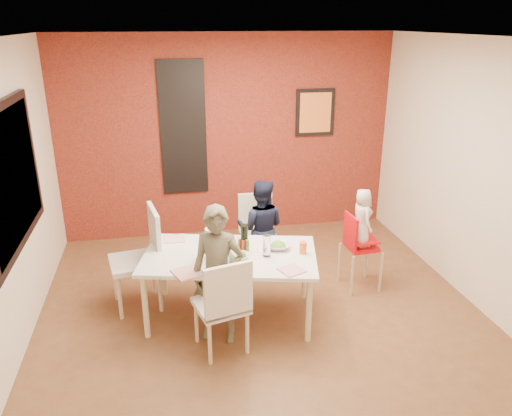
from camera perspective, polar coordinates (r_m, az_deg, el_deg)
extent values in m
plane|color=brown|center=(5.27, 0.64, -11.90)|extent=(4.50, 4.50, 0.00)
cube|color=silver|center=(4.44, 0.79, 18.92)|extent=(4.50, 4.50, 0.02)
cube|color=beige|center=(6.82, -3.20, 8.09)|extent=(4.50, 0.02, 2.70)
cube|color=beige|center=(2.73, 10.68, -12.86)|extent=(4.50, 0.02, 2.70)
cube|color=beige|center=(4.78, -26.73, 0.26)|extent=(0.02, 4.50, 2.70)
cube|color=beige|center=(5.57, 24.03, 3.40)|extent=(0.02, 4.50, 2.70)
cube|color=maroon|center=(6.80, -3.17, 8.05)|extent=(4.50, 0.02, 2.70)
cube|color=black|center=(4.90, -26.20, 3.29)|extent=(0.05, 1.70, 1.30)
cube|color=black|center=(4.89, -26.03, 3.30)|extent=(0.02, 1.55, 1.15)
cube|color=silver|center=(6.70, -8.33, 8.98)|extent=(0.55, 0.03, 1.70)
cube|color=black|center=(6.69, -8.33, 8.98)|extent=(0.60, 0.03, 1.76)
cube|color=black|center=(6.98, 6.77, 10.79)|extent=(0.54, 0.03, 0.64)
cube|color=orange|center=(6.97, 6.81, 10.77)|extent=(0.44, 0.01, 0.54)
cube|color=silver|center=(4.90, -3.03, -5.48)|extent=(1.85, 1.30, 0.04)
cylinder|color=beige|center=(4.86, -12.54, -10.93)|extent=(0.06, 0.06, 0.66)
cylinder|color=beige|center=(5.52, -10.56, -6.71)|extent=(0.06, 0.06, 0.66)
cylinder|color=beige|center=(4.72, 6.07, -11.54)|extent=(0.06, 0.06, 0.66)
cylinder|color=beige|center=(5.40, 5.58, -7.10)|extent=(0.06, 0.06, 0.66)
cube|color=silver|center=(4.56, -4.05, -11.05)|extent=(0.53, 0.53, 0.05)
cube|color=silver|center=(4.27, -3.15, -9.50)|extent=(0.43, 0.14, 0.50)
cylinder|color=beige|center=(4.87, -2.77, -11.90)|extent=(0.04, 0.04, 0.43)
cylinder|color=beige|center=(4.60, -1.01, -14.08)|extent=(0.04, 0.04, 0.43)
cylinder|color=beige|center=(4.77, -6.82, -12.82)|extent=(0.04, 0.04, 0.43)
cylinder|color=beige|center=(4.50, -5.30, -15.13)|extent=(0.04, 0.04, 0.43)
cube|color=silver|center=(5.97, 0.23, -3.14)|extent=(0.42, 0.42, 0.05)
cube|color=silver|center=(6.05, -0.10, -0.39)|extent=(0.41, 0.04, 0.47)
cylinder|color=#C4AF92|center=(5.89, -1.08, -5.87)|extent=(0.03, 0.03, 0.41)
cylinder|color=#C4AF92|center=(6.19, -1.61, -4.49)|extent=(0.03, 0.03, 0.41)
cylinder|color=#C4AF92|center=(5.95, 2.15, -5.60)|extent=(0.03, 0.03, 0.41)
cylinder|color=#C4AF92|center=(6.25, 1.47, -4.25)|extent=(0.03, 0.03, 0.41)
cube|color=beige|center=(5.30, -13.66, -6.05)|extent=(0.57, 0.57, 0.06)
cube|color=beige|center=(5.21, -11.49, -2.96)|extent=(0.13, 0.49, 0.56)
cylinder|color=beige|center=(5.59, -15.79, -7.85)|extent=(0.04, 0.04, 0.48)
cylinder|color=beige|center=(5.62, -11.69, -7.27)|extent=(0.04, 0.04, 0.48)
cylinder|color=beige|center=(5.23, -15.31, -9.86)|extent=(0.04, 0.04, 0.48)
cylinder|color=beige|center=(5.27, -10.92, -9.23)|extent=(0.04, 0.04, 0.48)
cube|color=red|center=(5.64, 11.95, -4.31)|extent=(0.33, 0.33, 0.05)
cube|color=red|center=(5.50, 10.75, -2.57)|extent=(0.05, 0.31, 0.36)
cube|color=red|center=(5.60, 12.01, -3.51)|extent=(0.33, 0.33, 0.02)
cylinder|color=tan|center=(5.69, 14.08, -7.16)|extent=(0.03, 0.03, 0.47)
cylinder|color=tan|center=(5.55, 10.93, -7.68)|extent=(0.03, 0.03, 0.47)
cylinder|color=tan|center=(5.96, 12.52, -5.70)|extent=(0.03, 0.03, 0.47)
cylinder|color=tan|center=(5.82, 9.49, -6.15)|extent=(0.03, 0.03, 0.47)
imported|color=brown|center=(4.58, -4.38, -7.68)|extent=(0.56, 0.47, 1.33)
imported|color=#161B32|center=(5.76, 0.55, -2.32)|extent=(0.67, 0.59, 1.17)
imported|color=silver|center=(5.50, 12.02, -1.07)|extent=(0.23, 0.33, 0.64)
cube|color=silver|center=(4.57, -7.80, -7.32)|extent=(0.32, 0.32, 0.01)
cube|color=white|center=(5.18, -2.72, -3.67)|extent=(0.27, 0.27, 0.01)
cube|color=white|center=(4.59, 4.07, -7.09)|extent=(0.26, 0.26, 0.01)
cube|color=white|center=(5.27, -9.29, -3.47)|extent=(0.22, 0.22, 0.01)
imported|color=white|center=(4.79, -2.01, -5.55)|extent=(0.25, 0.25, 0.05)
imported|color=white|center=(4.99, 2.55, -4.33)|extent=(0.27, 0.27, 0.06)
cylinder|color=black|center=(4.88, -1.35, -3.51)|extent=(0.07, 0.07, 0.28)
cylinder|color=white|center=(4.68, -2.70, -5.09)|extent=(0.07, 0.07, 0.21)
cylinder|color=white|center=(4.80, 1.23, -4.32)|extent=(0.08, 0.08, 0.22)
cylinder|color=silver|center=(4.77, -5.00, -4.03)|extent=(0.13, 0.13, 0.30)
cylinder|color=red|center=(4.88, -1.45, -4.46)|extent=(0.03, 0.03, 0.13)
cylinder|color=#397025|center=(4.86, -0.99, -4.46)|extent=(0.04, 0.04, 0.15)
cylinder|color=brown|center=(4.92, -1.87, -4.28)|extent=(0.03, 0.03, 0.13)
cylinder|color=orange|center=(4.89, 5.40, -4.54)|extent=(0.07, 0.07, 0.12)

